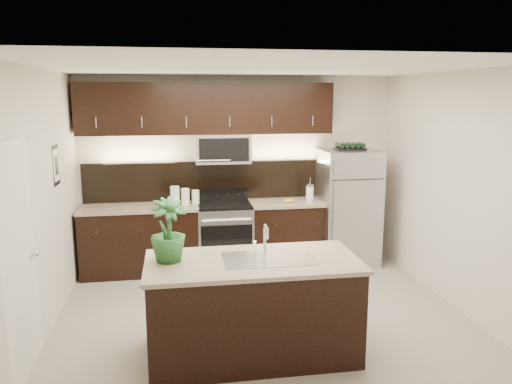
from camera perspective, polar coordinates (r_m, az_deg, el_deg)
The scene contains 12 objects.
ground at distance 5.73m, azimuth 0.76°, elevation -14.04°, with size 4.50×4.50×0.00m, color gray.
room_walls at distance 5.19m, azimuth -0.32°, elevation 2.92°, with size 4.52×4.02×2.71m.
counter_run at distance 7.09m, azimuth -5.27°, elevation -5.08°, with size 3.51×0.65×0.94m.
upper_fixtures at distance 6.97m, azimuth -5.39°, elevation 8.58°, with size 3.49×0.40×1.66m.
island at distance 4.79m, azimuth -0.37°, elevation -13.06°, with size 1.96×0.96×0.94m.
sink_faucet at distance 4.65m, azimuth 1.44°, elevation -7.42°, with size 0.84×0.50×0.28m.
refrigerator at distance 7.35m, azimuth 10.45°, elevation -1.73°, with size 0.80×0.72×1.66m, color #B2B2B7.
wine_rack at distance 7.21m, azimuth 10.69°, elevation 5.10°, with size 0.41×0.25×0.10m.
plant at distance 4.57m, azimuth -10.02°, elevation -4.33°, with size 0.32×0.32×0.58m, color #215222.
canisters at distance 6.92m, azimuth -8.37°, elevation -0.51°, with size 0.40×0.20×0.27m.
french_press at distance 7.14m, azimuth 6.18°, elevation -0.08°, with size 0.11×0.11×0.33m.
bananas at distance 7.05m, azimuth 3.43°, elevation -1.01°, with size 0.16×0.12×0.05m, color gold.
Camera 1 is at (-0.92, -5.11, 2.42)m, focal length 35.00 mm.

